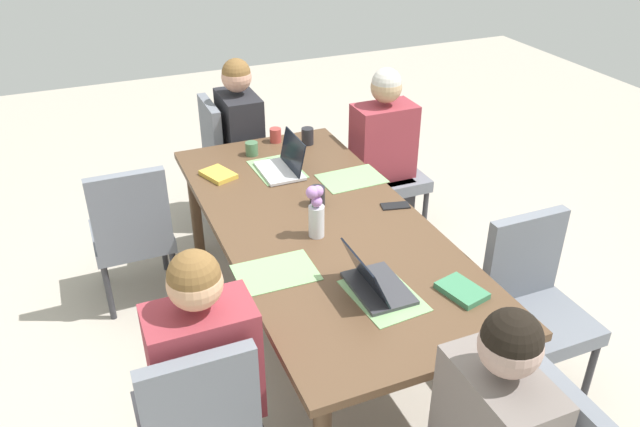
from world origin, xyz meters
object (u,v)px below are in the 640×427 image
person_far_left_far (382,165)px  laptop_head_right_left_mid (375,283)px  chair_near_right_near (199,419)px  chair_near_right_far (132,229)px  dining_table (320,233)px  chair_far_left_far (385,163)px  laptop_head_left_left_near (283,165)px  coffee_mug_centre_left (276,135)px  book_red_cover (462,291)px  person_near_right_near (209,396)px  coffee_mug_near_right (252,149)px  phone_black (395,206)px  coffee_mug_centre_right (317,196)px  person_head_left_left_near (242,152)px  coffee_mug_near_left (307,136)px  chair_far_right_mid (533,299)px  flower_vase (316,210)px  chair_head_left_left_near (229,154)px  book_blue_cover (218,174)px

person_far_left_far → laptop_head_right_left_mid: person_far_left_far is taller
chair_near_right_near → chair_near_right_far: bearing=-178.9°
dining_table → chair_far_left_far: 1.27m
person_far_left_far → laptop_head_left_left_near: bearing=-74.0°
coffee_mug_centre_left → book_red_cover: (1.83, 0.20, -0.03)m
person_near_right_near → coffee_mug_near_right: person_near_right_near is taller
person_near_right_near → coffee_mug_centre_left: bearing=153.1°
person_near_right_near → phone_black: (-0.74, 1.22, 0.20)m
coffee_mug_near_right → coffee_mug_centre_right: (0.74, 0.13, 0.01)m
coffee_mug_centre_left → phone_black: coffee_mug_centre_left is taller
person_head_left_left_near → coffee_mug_centre_right: person_head_left_left_near is taller
person_head_left_left_near → coffee_mug_near_left: 0.62m
chair_near_right_far → phone_black: bearing=61.7°
chair_near_right_near → coffee_mug_near_right: size_ratio=10.76×
person_far_left_far → chair_near_right_near: (1.66, -1.65, -0.03)m
chair_far_right_mid → flower_vase: (-0.60, -0.88, 0.37)m
coffee_mug_near_right → phone_black: size_ratio=0.56×
chair_near_right_near → coffee_mug_centre_left: (-1.87, 0.97, 0.27)m
person_near_right_near → laptop_head_right_left_mid: bearing=98.6°
chair_head_left_left_near → chair_near_right_far: same height
chair_head_left_left_near → coffee_mug_centre_left: 0.54m
chair_near_right_far → book_blue_cover: (-0.01, 0.53, 0.24)m
laptop_head_right_left_mid → coffee_mug_near_left: 1.60m
person_far_left_far → book_blue_cover: (0.13, -1.15, 0.21)m
chair_far_right_mid → book_red_cover: chair_far_right_mid is taller
person_head_left_left_near → phone_black: bearing=17.4°
person_near_right_near → chair_far_right_mid: size_ratio=1.33×
person_far_left_far → person_near_right_near: size_ratio=1.00×
laptop_head_left_left_near → coffee_mug_near_left: (-0.32, 0.28, 0.01)m
chair_near_right_near → chair_far_right_mid: bearing=93.7°
chair_head_left_left_near → chair_near_right_near: bearing=-18.4°
dining_table → chair_far_right_mid: size_ratio=2.54×
chair_head_left_left_near → coffee_mug_near_left: size_ratio=8.43×
person_far_left_far → chair_far_left_far: bearing=141.2°
laptop_head_right_left_mid → coffee_mug_near_right: 1.54m
coffee_mug_centre_left → book_red_cover: bearing=6.2°
person_near_right_near → flower_vase: bearing=131.5°
book_red_cover → chair_head_left_left_near: bearing=177.3°
person_far_left_far → chair_far_right_mid: (1.55, 0.01, -0.03)m
coffee_mug_centre_right → chair_head_left_left_near: bearing=-173.6°
coffee_mug_centre_left → laptop_head_right_left_mid: bearing=-4.7°
chair_far_right_mid → coffee_mug_centre_left: (-1.76, -0.69, 0.27)m
flower_vase → laptop_head_right_left_mid: bearing=6.5°
book_blue_cover → chair_near_right_far: bearing=-110.1°
chair_far_left_far → coffee_mug_centre_left: size_ratio=9.90×
person_near_right_near → laptop_head_right_left_mid: 0.82m
person_far_left_far → laptop_head_right_left_mid: size_ratio=3.73×
person_far_left_far → coffee_mug_centre_left: bearing=-107.4°
flower_vase → coffee_mug_centre_right: size_ratio=2.70×
dining_table → chair_near_right_far: 1.13m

